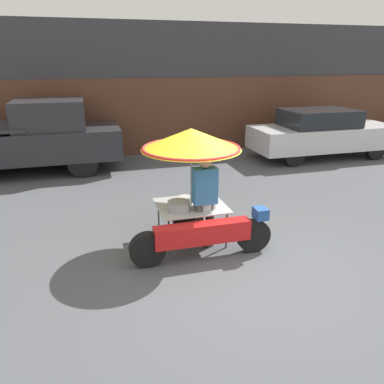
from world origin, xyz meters
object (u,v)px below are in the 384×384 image
object	(u,v)px
vendor_person	(205,197)
pickup_truck	(25,138)
parked_car	(322,133)
vendor_motorcycle_cart	(193,162)

from	to	relation	value
vendor_person	pickup_truck	world-z (taller)	pickup_truck
vendor_person	pickup_truck	bearing A→B (deg)	121.70
parked_car	vendor_person	bearing A→B (deg)	-138.56
vendor_person	parked_car	world-z (taller)	vendor_person
vendor_motorcycle_cart	pickup_truck	bearing A→B (deg)	121.43
parked_car	pickup_truck	distance (m)	8.74
vendor_motorcycle_cart	vendor_person	size ratio (longest dim) A/B	1.44
vendor_person	parked_car	bearing A→B (deg)	41.44
vendor_person	pickup_truck	size ratio (longest dim) A/B	0.30
vendor_motorcycle_cart	parked_car	distance (m)	7.19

